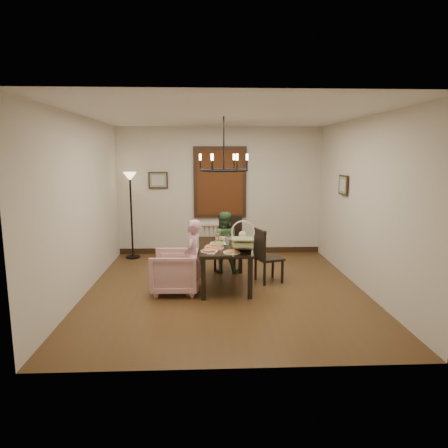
{
  "coord_description": "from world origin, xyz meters",
  "views": [
    {
      "loc": [
        -0.3,
        -6.32,
        2.19
      ],
      "look_at": [
        -0.01,
        0.26,
        1.05
      ],
      "focal_mm": 32.0,
      "sensor_mm": 36.0,
      "label": 1
    }
  ],
  "objects": [
    {
      "name": "seated_man",
      "position": [
        0.02,
        0.99,
        0.48
      ],
      "size": [
        0.51,
        0.42,
        0.96
      ],
      "primitive_type": "imported",
      "rotation": [
        0.0,
        0.0,
        3.01
      ],
      "color": "#3E643B",
      "rests_on": "room_shell"
    },
    {
      "name": "room_shell",
      "position": [
        0.0,
        0.37,
        1.4
      ],
      "size": [
        4.51,
        5.0,
        2.81
      ],
      "color": "#4F341B",
      "rests_on": "ground"
    },
    {
      "name": "picture_back",
      "position": [
        -1.35,
        2.47,
        1.65
      ],
      "size": [
        0.42,
        0.03,
        0.36
      ],
      "primitive_type": "cube",
      "color": "black",
      "rests_on": "room_shell"
    },
    {
      "name": "elderly_woman",
      "position": [
        -0.53,
        -0.21,
        0.5
      ],
      "size": [
        0.32,
        0.41,
        1.0
      ],
      "primitive_type": "imported",
      "rotation": [
        0.0,
        0.0,
        -1.81
      ],
      "color": "#D697AB",
      "rests_on": "room_shell"
    },
    {
      "name": "chair_far",
      "position": [
        0.1,
        1.13,
        0.53
      ],
      "size": [
        0.59,
        0.59,
        1.06
      ],
      "primitive_type": null,
      "rotation": [
        0.0,
        0.0,
        -0.33
      ],
      "color": "black",
      "rests_on": "room_shell"
    },
    {
      "name": "chandelier",
      "position": [
        -0.02,
        0.21,
        1.95
      ],
      "size": [
        0.8,
        0.8,
        0.04
      ],
      "primitive_type": "torus",
      "color": "black",
      "rests_on": "room_shell"
    },
    {
      "name": "window_blinds",
      "position": [
        0.0,
        2.46,
        1.6
      ],
      "size": [
        1.0,
        0.03,
        1.4
      ],
      "primitive_type": "cube",
      "color": "#562C11",
      "rests_on": "room_shell"
    },
    {
      "name": "baby_bouncer",
      "position": [
        0.26,
        -0.32,
        0.87
      ],
      "size": [
        0.44,
        0.57,
        0.34
      ],
      "primitive_type": null,
      "rotation": [
        0.0,
        0.0,
        -0.11
      ],
      "color": "beige",
      "rests_on": "dining_table"
    },
    {
      "name": "floor_lamp",
      "position": [
        -1.9,
        2.15,
        0.9
      ],
      "size": [
        0.3,
        0.3,
        1.8
      ],
      "primitive_type": null,
      "color": "black",
      "rests_on": "room_shell"
    },
    {
      "name": "drinking_glass",
      "position": [
        0.04,
        0.29,
        0.76
      ],
      "size": [
        0.06,
        0.06,
        0.12
      ],
      "primitive_type": "cylinder",
      "color": "silver",
      "rests_on": "dining_table"
    },
    {
      "name": "picture_right",
      "position": [
        2.21,
        0.9,
        1.65
      ],
      "size": [
        0.03,
        0.42,
        0.36
      ],
      "primitive_type": "cube",
      "rotation": [
        0.0,
        0.0,
        1.57
      ],
      "color": "black",
      "rests_on": "room_shell"
    },
    {
      "name": "dining_table",
      "position": [
        -0.02,
        0.21,
        0.61
      ],
      "size": [
        0.87,
        1.51,
        0.7
      ],
      "rotation": [
        0.0,
        0.0,
        0.02
      ],
      "color": "black",
      "rests_on": "room_shell"
    },
    {
      "name": "radiator",
      "position": [
        0.0,
        2.48,
        0.35
      ],
      "size": [
        0.92,
        0.12,
        0.62
      ],
      "primitive_type": null,
      "color": "silver",
      "rests_on": "room_shell"
    },
    {
      "name": "pizza_platter",
      "position": [
        -0.18,
        0.0,
        0.72
      ],
      "size": [
        0.32,
        0.32,
        0.04
      ],
      "primitive_type": "cylinder",
      "color": "tan",
      "rests_on": "dining_table"
    },
    {
      "name": "chair_right",
      "position": [
        0.78,
        0.38,
        0.48
      ],
      "size": [
        0.53,
        0.53,
        0.95
      ],
      "primitive_type": null,
      "rotation": [
        0.0,
        0.0,
        1.9
      ],
      "color": "black",
      "rests_on": "room_shell"
    },
    {
      "name": "salad_bowl",
      "position": [
        -0.12,
        0.08,
        0.74
      ],
      "size": [
        0.32,
        0.32,
        0.08
      ],
      "primitive_type": "imported",
      "color": "white",
      "rests_on": "dining_table"
    },
    {
      "name": "armchair",
      "position": [
        -0.82,
        -0.09,
        0.34
      ],
      "size": [
        0.77,
        0.75,
        0.68
      ],
      "primitive_type": "imported",
      "rotation": [
        0.0,
        0.0,
        -1.61
      ],
      "color": "beige",
      "rests_on": "room_shell"
    }
  ]
}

